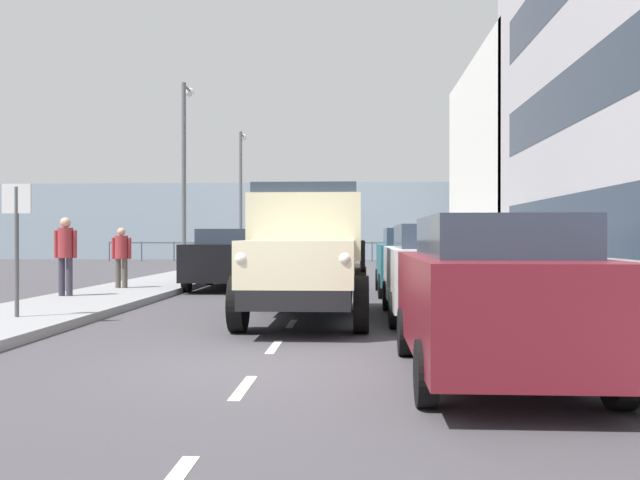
{
  "coord_description": "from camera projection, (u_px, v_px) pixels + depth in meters",
  "views": [
    {
      "loc": [
        -1.14,
        7.78,
        1.51
      ],
      "look_at": [
        -0.24,
        -8.48,
        1.42
      ],
      "focal_mm": 38.2,
      "sensor_mm": 36.0,
      "label": 1
    }
  ],
  "objects": [
    {
      "name": "pedestrian_by_lamp",
      "position": [
        121.0,
        253.0,
        17.95
      ],
      "size": [
        0.53,
        0.34,
        1.59
      ],
      "color": "#4C473D",
      "rests_on": "sidewalk_right"
    },
    {
      "name": "building_far_block",
      "position": [
        543.0,
        167.0,
        30.0
      ],
      "size": [
        6.45,
        13.22,
        9.19
      ],
      "color": "silver",
      "rests_on": "ground_plane"
    },
    {
      "name": "ground_plane",
      "position": [
        320.0,
        286.0,
        20.54
      ],
      "size": [
        80.0,
        80.0,
        0.0
      ],
      "primitive_type": "plane",
      "color": "#423F44"
    },
    {
      "name": "car_silver_oppositeside_1",
      "position": [
        260.0,
        253.0,
        25.77
      ],
      "size": [
        1.84,
        4.7,
        1.72
      ],
      "color": "#B7BABF",
      "rests_on": "ground_plane"
    },
    {
      "name": "street_sign",
      "position": [
        17.0,
        226.0,
        11.49
      ],
      "size": [
        0.5,
        0.07,
        2.25
      ],
      "color": "#4C4C4C",
      "rests_on": "sidewalk_right"
    },
    {
      "name": "sidewalk_right",
      "position": [
        163.0,
        283.0,
        20.81
      ],
      "size": [
        2.58,
        41.57,
        0.15
      ],
      "primitive_type": "cube",
      "color": "gray",
      "rests_on": "ground_plane"
    },
    {
      "name": "sea_horizon",
      "position": [
        340.0,
        221.0,
        44.28
      ],
      "size": [
        80.0,
        0.8,
        5.0
      ],
      "primitive_type": "cube",
      "color": "#8C9EAD",
      "rests_on": "ground_plane"
    },
    {
      "name": "car_white_kerbside_1",
      "position": [
        436.0,
        270.0,
        12.45
      ],
      "size": [
        1.84,
        4.37,
        1.72
      ],
      "color": "white",
      "rests_on": "ground_plane"
    },
    {
      "name": "lamp_post_promenade",
      "position": [
        185.0,
        161.0,
        24.19
      ],
      "size": [
        0.32,
        1.14,
        6.81
      ],
      "color": "#59595B",
      "rests_on": "sidewalk_right"
    },
    {
      "name": "car_black_oppositeside_0",
      "position": [
        230.0,
        257.0,
        19.76
      ],
      "size": [
        1.98,
        4.6,
        1.72
      ],
      "color": "black",
      "rests_on": "ground_plane"
    },
    {
      "name": "car_navy_oppositeside_2",
      "position": [
        278.0,
        250.0,
        31.58
      ],
      "size": [
        1.9,
        4.14,
        1.72
      ],
      "color": "navy",
      "rests_on": "ground_plane"
    },
    {
      "name": "car_teal_kerbside_2",
      "position": [
        413.0,
        260.0,
        17.7
      ],
      "size": [
        1.87,
        4.01,
        1.72
      ],
      "color": "#1E6670",
      "rests_on": "ground_plane"
    },
    {
      "name": "lamp_post_far",
      "position": [
        241.0,
        185.0,
        34.26
      ],
      "size": [
        0.32,
        1.14,
        6.63
      ],
      "color": "#59595B",
      "rests_on": "sidewalk_right"
    },
    {
      "name": "truck_vintage_cream",
      "position": [
        306.0,
        255.0,
        11.96
      ],
      "size": [
        2.17,
        5.64,
        2.43
      ],
      "color": "black",
      "rests_on": "ground_plane"
    },
    {
      "name": "seawall_railing",
      "position": [
        339.0,
        246.0,
        40.69
      ],
      "size": [
        28.08,
        0.08,
        1.2
      ],
      "color": "#4C5156",
      "rests_on": "ground_plane"
    },
    {
      "name": "sidewalk_left",
      "position": [
        481.0,
        284.0,
        20.28
      ],
      "size": [
        2.58,
        41.57,
        0.15
      ],
      "primitive_type": "cube",
      "color": "gray",
      "rests_on": "ground_plane"
    },
    {
      "name": "car_maroon_kerbside_near",
      "position": [
        493.0,
        294.0,
        7.23
      ],
      "size": [
        1.84,
        4.19,
        1.72
      ],
      "color": "maroon",
      "rests_on": "ground_plane"
    },
    {
      "name": "pedestrian_couple_a",
      "position": [
        66.0,
        249.0,
        15.55
      ],
      "size": [
        0.53,
        0.34,
        1.8
      ],
      "color": "#383342",
      "rests_on": "sidewalk_right"
    },
    {
      "name": "road_centreline_markings",
      "position": [
        319.0,
        288.0,
        19.8
      ],
      "size": [
        0.12,
        36.9,
        0.01
      ],
      "color": "silver",
      "rests_on": "ground_plane"
    }
  ]
}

